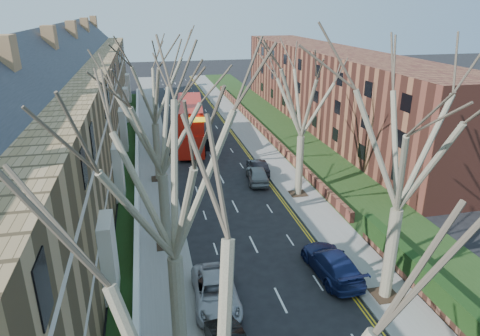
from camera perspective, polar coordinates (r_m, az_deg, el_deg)
pavement_left at (r=50.64m, az=-11.63°, el=3.09°), size 3.00×102.00×0.12m
pavement_right at (r=52.13m, az=1.67°, el=4.03°), size 3.00×102.00×0.12m
terrace_left at (r=42.10m, az=-22.33°, el=6.12°), size 9.70×78.00×13.60m
flats_right at (r=58.42m, az=11.88°, el=10.39°), size 13.97×54.00×10.00m
front_wall_left at (r=42.89m, az=-13.56°, el=0.48°), size 0.30×78.00×1.00m
grass_verge_right at (r=53.36m, az=6.38°, el=4.40°), size 6.00×102.00×0.06m
tree_left_mid at (r=16.33m, az=-9.45°, el=0.76°), size 10.50×10.50×14.71m
tree_left_far at (r=26.03m, az=-10.88°, el=7.46°), size 10.15×10.15×14.22m
tree_left_dist at (r=37.77m, az=-11.70°, el=11.96°), size 10.50×10.50×14.71m
tree_right_mid at (r=21.86m, az=21.55°, el=4.70°), size 10.50×10.50×14.71m
tree_right_far at (r=34.11m, az=8.48°, el=10.72°), size 10.15×10.15×14.22m
double_decker_bus at (r=49.02m, az=-6.63°, el=5.73°), size 3.94×12.24×4.99m
car_left_far at (r=23.90m, az=-3.26°, el=-16.19°), size 2.60×5.23×1.43m
car_right_near at (r=26.59m, az=12.15°, el=-12.27°), size 2.43×5.45×1.56m
car_right_mid at (r=38.91m, az=2.34°, el=-0.83°), size 2.33×4.62×1.51m
car_right_far at (r=40.97m, az=2.39°, el=0.16°), size 1.45×4.03×1.32m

